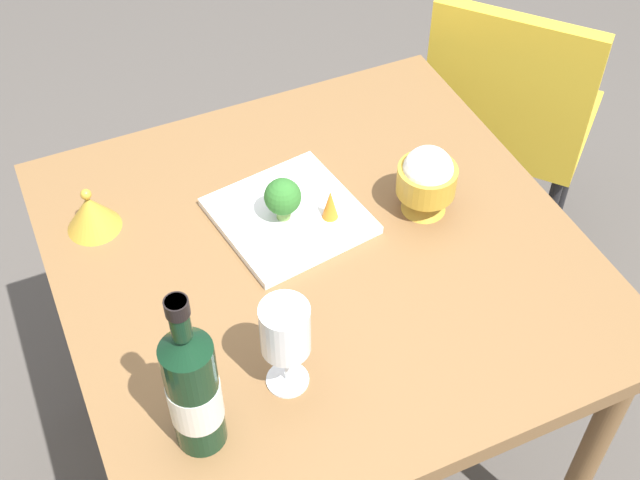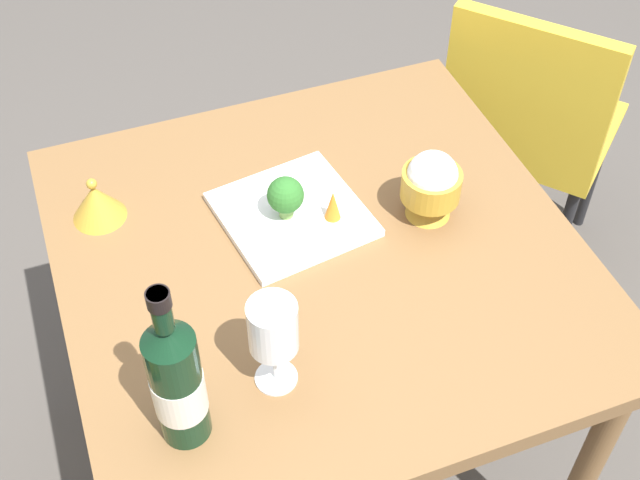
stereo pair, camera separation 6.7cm
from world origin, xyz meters
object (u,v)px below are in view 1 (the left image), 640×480
Objects in this scene: rice_bowl_lid at (91,212)px; broccoli_floret at (283,197)px; wine_bottle at (193,389)px; wine_glass at (285,331)px; carrot_garnish_left at (330,204)px; chair_near_window at (508,113)px; serving_plate at (289,216)px; rice_bowl at (427,179)px.

rice_bowl_lid is 0.35m from broccoli_floret.
wine_bottle reaches higher than wine_glass.
carrot_garnish_left is (-0.21, -0.29, -0.08)m from wine_glass.
chair_near_window is 1.29m from wine_bottle.
chair_near_window is 0.87m from broccoli_floret.
wine_glass is 0.50m from rice_bowl_lid.
carrot_garnish_left is (-0.08, 0.03, -0.02)m from broccoli_floret.
wine_bottle is at bearing 13.71° from wine_glass.
broccoli_floret is (-0.32, 0.13, 0.03)m from rice_bowl_lid.
chair_near_window reaches higher than serving_plate.
rice_bowl_lid is at bearing -22.79° from carrot_garnish_left.
rice_bowl is 0.26m from serving_plate.
broccoli_floret is at bearing -23.71° from carrot_garnish_left.
chair_near_window is at bearing -140.75° from rice_bowl.
wine_bottle is 3.20× the size of rice_bowl_lid.
rice_bowl_lid is (0.19, -0.46, -0.09)m from wine_glass.
chair_near_window reaches higher than rice_bowl_lid.
wine_bottle is 0.49m from carrot_garnish_left.
wine_bottle is at bearing 28.19° from rice_bowl.
serving_plate is (-0.14, -0.33, -0.12)m from wine_glass.
rice_bowl is 0.18m from carrot_garnish_left.
chair_near_window is 2.66× the size of wine_bottle.
wine_bottle is 0.16m from wine_glass.
carrot_garnish_left is at bearing -102.54° from chair_near_window.
wine_bottle is 2.26× the size of rice_bowl.
rice_bowl_lid reaches higher than carrot_garnish_left.
chair_near_window is 4.75× the size of wine_glass.
wine_bottle reaches higher than rice_bowl.
chair_near_window is 2.98× the size of serving_plate.
serving_plate is at bearing -107.28° from chair_near_window.
rice_bowl_lid is at bearing -22.56° from broccoli_floret.
wine_glass is (-0.15, -0.04, 0.00)m from wine_bottle.
serving_plate is at bearing -17.90° from rice_bowl.
serving_plate is 3.32× the size of broccoli_floret.
rice_bowl reaches higher than rice_bowl_lid.
wine_glass reaches higher than rice_bowl_lid.
rice_bowl_lid is at bearing -85.26° from wine_bottle.
wine_glass is 2.09× the size of broccoli_floret.
wine_glass is at bearing 113.15° from rice_bowl_lid.
broccoli_floret is at bearing 22.71° from serving_plate.
serving_plate is (0.24, -0.08, -0.07)m from rice_bowl.
chair_near_window is at bearing -156.16° from serving_plate.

